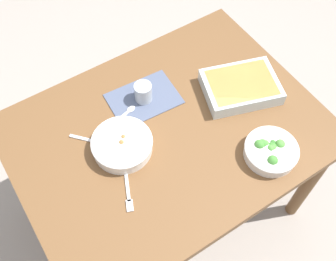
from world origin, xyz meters
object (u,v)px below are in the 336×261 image
Objects in this scene: stew_bowl at (122,144)px; fork_on_table at (128,192)px; broccoli_bowl at (271,151)px; spoon_by_stew at (97,142)px; baking_dish at (240,86)px; drink_cup at (143,93)px; spoon_by_broccoli at (260,148)px; spoon_spare at (124,116)px.

fork_on_table is at bearing -113.63° from stew_bowl.
broccoli_bowl is 1.42× the size of spoon_by_stew.
drink_cup reaches higher than baking_dish.
broccoli_bowl is 1.20× the size of fork_on_table.
stew_bowl is at bearing 144.25° from broccoli_bowl.
baking_dish is 2.09× the size of fork_on_table.
drink_cup reaches higher than stew_bowl.
baking_dish is at bearing -26.68° from drink_cup.
spoon_by_broccoli is at bearing -112.56° from baking_dish.
broccoli_bowl reaches higher than spoon_spare.
fork_on_table is (-0.07, -0.17, -0.03)m from stew_bowl.
spoon_spare is (-0.37, 0.45, -0.03)m from broccoli_bowl.
stew_bowl is at bearing 66.37° from fork_on_table.
fork_on_table is (-0.62, -0.15, -0.03)m from baking_dish.
stew_bowl is 0.55m from baking_dish.
baking_dish is 2.47× the size of spoon_by_stew.
spoon_by_stew is at bearing 144.44° from spoon_by_broccoli.
fork_on_table is (-0.51, 0.12, -0.00)m from spoon_by_broccoli.
baking_dish is at bearing -9.07° from spoon_by_stew.
fork_on_table is at bearing -90.89° from spoon_by_stew.
spoon_spare is at bearing 162.26° from baking_dish.
drink_cup is at bearing 15.22° from spoon_spare.
stew_bowl is 1.37× the size of fork_on_table.
spoon_by_stew is 0.62m from spoon_by_broccoli.
spoon_by_broccoli is at bearing -33.05° from stew_bowl.
spoon_by_broccoli is (0.25, -0.44, -0.03)m from drink_cup.
fork_on_table is (-0.15, -0.30, -0.00)m from spoon_spare.
stew_bowl and baking_dish have the same top height.
broccoli_bowl is 0.32m from baking_dish.
spoon_by_broccoli and spoon_spare have the same top height.
spoon_by_stew is at bearing -162.32° from drink_cup.
stew_bowl is 1.36× the size of spoon_by_broccoli.
fork_on_table is (-0.00, -0.25, -0.00)m from spoon_by_stew.
stew_bowl is 1.34× the size of spoon_spare.
spoon_spare is at bearing -164.78° from drink_cup.
broccoli_bowl reaches higher than spoon_by_broccoli.
spoon_by_broccoli reaches higher than fork_on_table.
broccoli_bowl is at bearing -61.50° from drink_cup.
spoon_by_broccoli is at bearing -60.69° from drink_cup.
spoon_spare is at bearing 59.35° from stew_bowl.
broccoli_bowl is 0.05m from spoon_by_broccoli.
spoon_by_stew is (-0.26, -0.08, -0.03)m from drink_cup.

